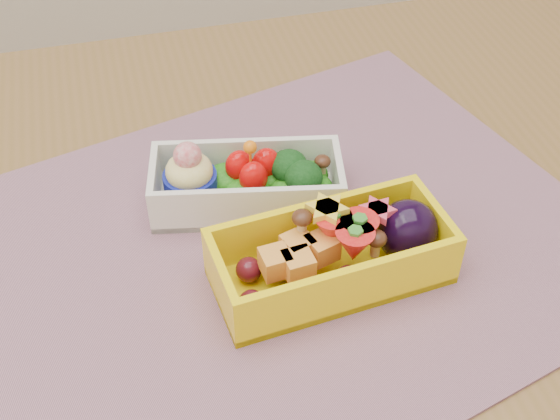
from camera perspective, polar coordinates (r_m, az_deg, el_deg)
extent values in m
cube|color=brown|center=(0.66, 0.26, -4.25)|extent=(1.20, 0.80, 0.04)
cylinder|color=brown|center=(1.33, 19.34, -0.21)|extent=(0.06, 0.06, 0.71)
cube|color=gray|center=(0.64, -0.54, -2.93)|extent=(0.65, 0.56, 0.00)
cube|color=silver|center=(0.67, -2.59, 2.08)|extent=(0.18, 0.11, 0.05)
ellipsoid|color=green|center=(0.67, -2.57, 1.65)|extent=(0.17, 0.09, 0.02)
cylinder|color=#14209A|center=(0.67, -6.93, 1.76)|extent=(0.05, 0.05, 0.03)
sphere|color=red|center=(0.64, -7.20, 4.19)|extent=(0.03, 0.03, 0.03)
ellipsoid|color=red|center=(0.66, -3.17, 3.40)|extent=(0.03, 0.02, 0.03)
ellipsoid|color=red|center=(0.65, -2.08, 2.54)|extent=(0.03, 0.02, 0.03)
ellipsoid|color=red|center=(0.66, -1.08, 3.59)|extent=(0.03, 0.02, 0.03)
sphere|color=orange|center=(0.64, -2.34, 4.90)|extent=(0.01, 0.01, 0.01)
ellipsoid|color=black|center=(0.66, 0.69, 3.44)|extent=(0.03, 0.03, 0.03)
ellipsoid|color=black|center=(0.65, 1.85, 2.57)|extent=(0.03, 0.03, 0.03)
ellipsoid|color=#3F2111|center=(0.66, 3.31, 3.79)|extent=(0.02, 0.02, 0.01)
cube|color=yellow|center=(0.60, 4.01, -3.60)|extent=(0.20, 0.10, 0.05)
ellipsoid|color=#4F0E1A|center=(0.59, 0.64, -5.46)|extent=(0.11, 0.06, 0.02)
cube|color=orange|center=(0.58, 1.37, -3.51)|extent=(0.05, 0.05, 0.02)
cone|color=red|center=(0.59, 4.06, -1.58)|extent=(0.03, 0.03, 0.03)
cone|color=red|center=(0.59, 6.10, -1.87)|extent=(0.03, 0.03, 0.03)
cone|color=red|center=(0.58, 5.76, -2.83)|extent=(0.03, 0.03, 0.03)
cylinder|color=yellow|center=(0.58, 3.68, 0.07)|extent=(0.04, 0.04, 0.01)
cylinder|color=#E53F5B|center=(0.60, 7.58, -0.04)|extent=(0.03, 0.03, 0.01)
ellipsoid|color=#3F2111|center=(0.60, 1.69, -1.86)|extent=(0.02, 0.02, 0.01)
ellipsoid|color=#3F2111|center=(0.59, 7.42, -2.83)|extent=(0.02, 0.02, 0.01)
ellipsoid|color=black|center=(0.62, 9.83, -1.56)|extent=(0.05, 0.05, 0.05)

